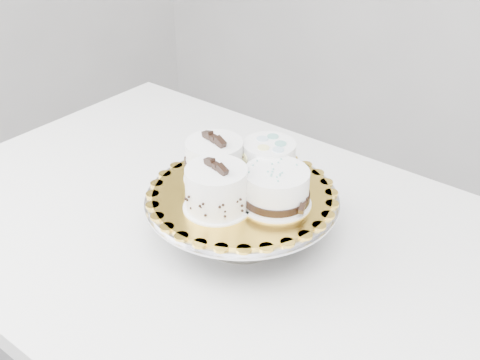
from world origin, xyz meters
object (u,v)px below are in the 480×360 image
Objects in this scene: cake_board at (242,194)px; cake_banded at (215,162)px; table at (220,255)px; cake_stand at (242,208)px; cake_swirl at (217,190)px; cake_ribbon at (276,189)px; cake_dots at (269,160)px.

cake_banded is at bearing 173.55° from cake_board.
cake_board reaches higher than table.
table is 3.64× the size of cake_stand.
cake_banded is (-0.07, 0.07, -0.00)m from cake_swirl.
cake_board is 2.54× the size of cake_swirl.
cake_banded is 0.87× the size of cake_ribbon.
table is at bearing -151.78° from cake_dots.
cake_swirl reaches higher than cake_stand.
cake_stand is at bearing 98.35° from cake_swirl.
cake_ribbon is (0.07, 0.01, 0.03)m from cake_board.
cake_dots is 0.87× the size of cake_ribbon.
cake_swirl is (-0.01, -0.07, 0.07)m from cake_stand.
cake_stand reaches higher than table.
table is 10.04× the size of cake_banded.
cake_dots is at bearing 113.19° from cake_ribbon.
table is at bearing -178.49° from cake_board.
cake_board is at bearing 98.35° from cake_swirl.
cake_stand is 0.10m from cake_swirl.
cake_board is at bearing 7.47° from cake_banded.
cake_banded is (-0.07, 0.01, 0.04)m from cake_board.
cake_board is 0.08m from cake_banded.
cake_swirl is 0.10m from cake_banded.
cake_ribbon is (0.07, 0.01, 0.07)m from cake_stand.
cake_swirl is 1.00× the size of cake_banded.
cake_stand is 2.75× the size of cake_dots.
cake_ribbon is (0.06, -0.07, -0.01)m from cake_dots.
cake_swirl is 0.99× the size of cake_dots.
cake_board is 0.08m from cake_ribbon.
cake_banded reaches higher than cake_swirl.
cake_board is 2.53× the size of cake_dots.
cake_swirl is (0.05, -0.06, 0.21)m from table.
cake_dots reaches higher than table.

